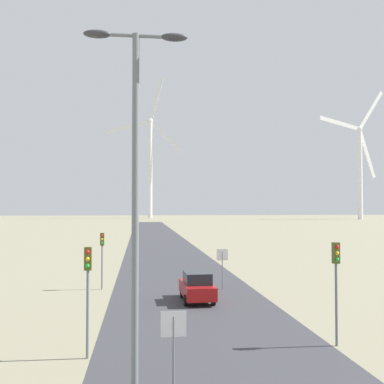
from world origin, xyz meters
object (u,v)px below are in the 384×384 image
car_approaching (197,287)px  stop_sign_far (222,261)px  wind_turbine_center (360,161)px  stop_sign_near (174,336)px  traffic_light_post_mid_left (102,248)px  wind_turbine_left (150,157)px  traffic_light_post_near_left (88,277)px  streetlamp (135,186)px  traffic_light_post_near_right (336,270)px

car_approaching → stop_sign_far: bearing=58.4°
wind_turbine_center → stop_sign_far: bearing=-119.9°
stop_sign_near → wind_turbine_center: wind_turbine_center is taller
traffic_light_post_mid_left → wind_turbine_left: wind_turbine_left is taller
traffic_light_post_mid_left → wind_turbine_left: 202.92m
stop_sign_far → traffic_light_post_near_left: size_ratio=0.67×
traffic_light_post_near_left → car_approaching: (5.57, 9.98, -2.24)m
stop_sign_near → traffic_light_post_mid_left: traffic_light_post_mid_left is taller
traffic_light_post_near_left → streetlamp: bearing=-73.6°
wind_turbine_left → streetlamp: bearing=-91.3°
stop_sign_near → wind_turbine_left: 221.36m
traffic_light_post_mid_left → traffic_light_post_near_right: bearing=-52.5°
stop_sign_far → traffic_light_post_mid_left: size_ratio=0.72×
traffic_light_post_near_left → car_approaching: size_ratio=1.04×
streetlamp → stop_sign_far: bearing=73.6°
car_approaching → stop_sign_near: bearing=-100.2°
traffic_light_post_near_left → car_approaching: traffic_light_post_near_left is taller
traffic_light_post_near_left → wind_turbine_center: wind_turbine_center is taller
streetlamp → stop_sign_far: 21.50m
stop_sign_far → traffic_light_post_mid_left: (-8.53, 1.04, 0.93)m
stop_sign_near → stop_sign_far: (4.78, 17.54, 0.17)m
stop_sign_near → car_approaching: 14.07m
traffic_light_post_near_right → wind_turbine_center: bearing=62.6°
stop_sign_near → traffic_light_post_mid_left: bearing=101.4°
streetlamp → traffic_light_post_near_left: bearing=106.4°
streetlamp → stop_sign_far: (5.96, 20.18, -4.42)m
traffic_light_post_mid_left → traffic_light_post_near_left: bearing=-87.4°
traffic_light_post_mid_left → car_approaching: size_ratio=0.97×
stop_sign_near → streetlamp: bearing=-114.0°
streetlamp → wind_turbine_center: (101.97, 186.97, 20.68)m
stop_sign_far → traffic_light_post_near_left: 15.84m
car_approaching → wind_turbine_left: 207.79m
car_approaching → wind_turbine_center: bearing=60.0°
streetlamp → traffic_light_post_mid_left: 21.66m
stop_sign_far → traffic_light_post_near_right: traffic_light_post_near_right is taller
streetlamp → stop_sign_near: bearing=66.0°
traffic_light_post_near_right → wind_turbine_center: size_ratio=0.07×
wind_turbine_left → stop_sign_near: bearing=-91.0°
wind_turbine_left → wind_turbine_center: size_ratio=1.19×
car_approaching → traffic_light_post_near_left: bearing=-119.2°
streetlamp → traffic_light_post_mid_left: (-2.58, 21.22, -3.49)m
stop_sign_far → wind_turbine_left: wind_turbine_left is taller
traffic_light_post_near_right → wind_turbine_center: (93.54, 180.10, 23.92)m
traffic_light_post_mid_left → wind_turbine_left: size_ratio=0.05×
stop_sign_far → wind_turbine_center: wind_turbine_center is taller
stop_sign_near → traffic_light_post_near_right: (7.25, 4.23, 1.35)m
streetlamp → traffic_light_post_mid_left: size_ratio=2.59×
stop_sign_near → wind_turbine_center: bearing=61.3°
streetlamp → traffic_light_post_near_right: bearing=39.2°
wind_turbine_left → wind_turbine_center: (96.78, -34.99, -4.41)m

